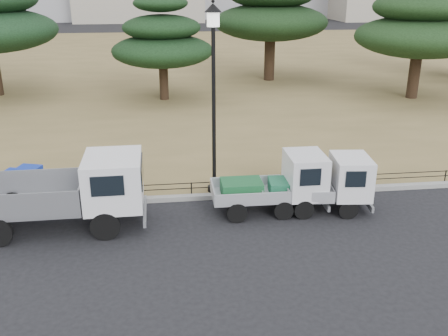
{
  "coord_description": "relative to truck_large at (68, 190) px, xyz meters",
  "views": [
    {
      "loc": [
        -1.83,
        -12.54,
        6.83
      ],
      "look_at": [
        0.0,
        2.0,
        1.3
      ],
      "focal_mm": 40.0,
      "sensor_mm": 36.0,
      "label": 1
    }
  ],
  "objects": [
    {
      "name": "ground",
      "position": [
        4.64,
        -1.08,
        -1.19
      ],
      "size": [
        220.0,
        220.0,
        0.0
      ],
      "primitive_type": "plane",
      "color": "black"
    },
    {
      "name": "lawn",
      "position": [
        4.64,
        29.52,
        -1.11
      ],
      "size": [
        120.0,
        56.0,
        0.15
      ],
      "primitive_type": "cube",
      "color": "olive",
      "rests_on": "ground"
    },
    {
      "name": "curb",
      "position": [
        4.64,
        1.52,
        -1.11
      ],
      "size": [
        120.0,
        0.25,
        0.16
      ],
      "primitive_type": "cube",
      "color": "gray",
      "rests_on": "ground"
    },
    {
      "name": "truck_large",
      "position": [
        0.0,
        0.0,
        0.0
      ],
      "size": [
        4.93,
        2.03,
        2.14
      ],
      "rotation": [
        0.0,
        0.0,
        0.01
      ],
      "color": "black",
      "rests_on": "ground"
    },
    {
      "name": "truck_kei_front",
      "position": [
        6.26,
        0.36,
        -0.27
      ],
      "size": [
        3.49,
        1.54,
        1.84
      ],
      "rotation": [
        0.0,
        0.0,
        -0.01
      ],
      "color": "black",
      "rests_on": "ground"
    },
    {
      "name": "truck_kei_rear",
      "position": [
        7.68,
        0.24,
        -0.31
      ],
      "size": [
        3.47,
        1.75,
        1.75
      ],
      "rotation": [
        0.0,
        0.0,
        -0.1
      ],
      "color": "black",
      "rests_on": "ground"
    },
    {
      "name": "street_lamp",
      "position": [
        4.43,
        1.82,
        3.05
      ],
      "size": [
        0.54,
        0.54,
        6.05
      ],
      "color": "black",
      "rests_on": "lawn"
    },
    {
      "name": "pipe_fence",
      "position": [
        4.64,
        1.67,
        -0.75
      ],
      "size": [
        38.0,
        0.04,
        0.4
      ],
      "color": "black",
      "rests_on": "lawn"
    },
    {
      "name": "tarp_pile",
      "position": [
        -1.88,
        2.3,
        -0.64
      ],
      "size": [
        1.78,
        1.51,
        1.01
      ],
      "rotation": [
        0.0,
        0.0,
        -0.3
      ],
      "color": "#1735B4",
      "rests_on": "lawn"
    },
    {
      "name": "pine_center_left",
      "position": [
        2.95,
        15.97,
        2.41
      ],
      "size": [
        5.87,
        5.87,
        5.97
      ],
      "color": "black",
      "rests_on": "lawn"
    },
    {
      "name": "pine_center_right",
      "position": [
        10.44,
        21.29,
        3.77
      ],
      "size": [
        7.82,
        7.82,
        8.3
      ],
      "color": "black",
      "rests_on": "lawn"
    },
    {
      "name": "pine_east_near",
      "position": [
        17.82,
        14.54,
        3.31
      ],
      "size": [
        7.46,
        7.46,
        7.54
      ],
      "color": "black",
      "rests_on": "lawn"
    }
  ]
}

